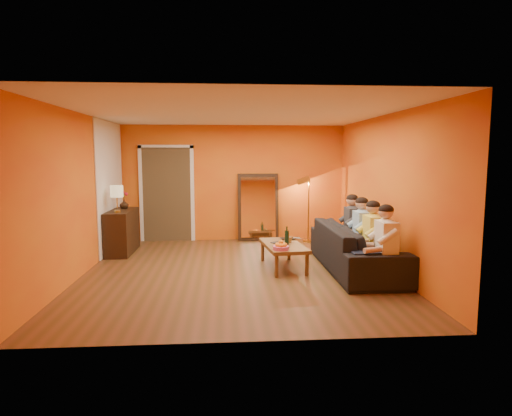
{
  "coord_description": "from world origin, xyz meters",
  "views": [
    {
      "loc": [
        -0.18,
        -6.97,
        1.91
      ],
      "look_at": [
        0.35,
        0.5,
        1.0
      ],
      "focal_mm": 30.0,
      "sensor_mm": 36.0,
      "label": 1
    }
  ],
  "objects": [
    {
      "name": "mirror_frame",
      "position": [
        0.55,
        2.63,
        0.76
      ],
      "size": [
        0.92,
        0.27,
        1.51
      ],
      "primitive_type": "cube",
      "rotation": [
        -0.14,
        0.0,
        0.0
      ],
      "color": "black",
      "rests_on": "floor"
    },
    {
      "name": "person_far_right",
      "position": [
        2.13,
        0.6,
        0.61
      ],
      "size": [
        0.7,
        0.44,
        1.22
      ],
      "primitive_type": null,
      "color": "#323237",
      "rests_on": "sofa"
    },
    {
      "name": "person_far_left",
      "position": [
        2.13,
        -1.05,
        0.61
      ],
      "size": [
        0.7,
        0.44,
        1.22
      ],
      "primitive_type": null,
      "color": "white",
      "rests_on": "sofa"
    },
    {
      "name": "dog",
      "position": [
        1.87,
        0.52,
        0.33
      ],
      "size": [
        0.43,
        0.61,
        0.66
      ],
      "primitive_type": null,
      "rotation": [
        0.0,
        0.0,
        -0.13
      ],
      "color": "#A26C49",
      "rests_on": "floor"
    },
    {
      "name": "book_mid",
      "position": [
        0.62,
        -0.04,
        0.45
      ],
      "size": [
        0.26,
        0.3,
        0.02
      ],
      "primitive_type": "imported",
      "rotation": [
        0.0,
        0.0,
        -0.33
      ],
      "color": "red",
      "rests_on": "book_lower"
    },
    {
      "name": "sofa",
      "position": [
        2.0,
        -0.05,
        0.38
      ],
      "size": [
        2.6,
        1.02,
        0.76
      ],
      "primitive_type": "imported",
      "rotation": [
        0.0,
        0.0,
        1.57
      ],
      "color": "black",
      "rests_on": "floor"
    },
    {
      "name": "person_mid_left",
      "position": [
        2.13,
        -0.5,
        0.61
      ],
      "size": [
        0.7,
        0.44,
        1.22
      ],
      "primitive_type": null,
      "color": "#E7D74D",
      "rests_on": "sofa"
    },
    {
      "name": "laptop",
      "position": [
        0.97,
        0.5,
        0.43
      ],
      "size": [
        0.37,
        0.25,
        0.03
      ],
      "primitive_type": "imported",
      "rotation": [
        0.0,
        0.0,
        0.05
      ],
      "color": "black",
      "rests_on": "coffee_table"
    },
    {
      "name": "book_upper",
      "position": [
        0.61,
        -0.06,
        0.47
      ],
      "size": [
        0.24,
        0.25,
        0.02
      ],
      "primitive_type": "imported",
      "rotation": [
        0.0,
        0.0,
        0.64
      ],
      "color": "black",
      "rests_on": "book_mid"
    },
    {
      "name": "mirror_glass",
      "position": [
        0.55,
        2.59,
        0.76
      ],
      "size": [
        0.78,
        0.21,
        1.35
      ],
      "primitive_type": "cube",
      "rotation": [
        -0.14,
        0.0,
        0.0
      ],
      "color": "white",
      "rests_on": "mirror_frame"
    },
    {
      "name": "door_jamb_right",
      "position": [
        -0.93,
        2.71,
        1.05
      ],
      "size": [
        0.08,
        0.06,
        2.2
      ],
      "primitive_type": "cube",
      "color": "white",
      "rests_on": "wall_back"
    },
    {
      "name": "coffee_table",
      "position": [
        0.79,
        0.15,
        0.21
      ],
      "size": [
        0.76,
        1.28,
        0.42
      ],
      "primitive_type": null,
      "rotation": [
        0.0,
        0.0,
        0.11
      ],
      "color": "brown",
      "rests_on": "floor"
    },
    {
      "name": "door_jamb_left",
      "position": [
        -2.07,
        2.71,
        1.05
      ],
      "size": [
        0.08,
        0.06,
        2.2
      ],
      "primitive_type": "cube",
      "color": "white",
      "rests_on": "wall_back"
    },
    {
      "name": "white_accent",
      "position": [
        -2.48,
        1.75,
        1.3
      ],
      "size": [
        0.02,
        1.9,
        2.58
      ],
      "primitive_type": "cube",
      "color": "white",
      "rests_on": "wall_left"
    },
    {
      "name": "vase",
      "position": [
        -2.24,
        1.8,
        0.94
      ],
      "size": [
        0.18,
        0.18,
        0.19
      ],
      "primitive_type": "imported",
      "color": "black",
      "rests_on": "sideboard"
    },
    {
      "name": "table_lamp",
      "position": [
        -2.24,
        1.25,
        1.1
      ],
      "size": [
        0.24,
        0.24,
        0.51
      ],
      "primitive_type": null,
      "color": "beige",
      "rests_on": "sideboard"
    },
    {
      "name": "doorway_recess",
      "position": [
        -1.5,
        2.83,
        1.05
      ],
      "size": [
        1.06,
        0.3,
        2.1
      ],
      "primitive_type": "cube",
      "color": "#3F2D19",
      "rests_on": "floor"
    },
    {
      "name": "book_lower",
      "position": [
        0.61,
        -0.05,
        0.43
      ],
      "size": [
        0.19,
        0.24,
        0.02
      ],
      "primitive_type": "imported",
      "rotation": [
        0.0,
        0.0,
        -0.13
      ],
      "color": "black",
      "rests_on": "coffee_table"
    },
    {
      "name": "person_mid_right",
      "position": [
        2.13,
        0.05,
        0.61
      ],
      "size": [
        0.7,
        0.44,
        1.22
      ],
      "primitive_type": null,
      "color": "#91BCE0",
      "rests_on": "sofa"
    },
    {
      "name": "wine_bottle",
      "position": [
        0.84,
        0.1,
        0.58
      ],
      "size": [
        0.07,
        0.07,
        0.31
      ],
      "primitive_type": "cylinder",
      "color": "black",
      "rests_on": "coffee_table"
    },
    {
      "name": "sideboard",
      "position": [
        -2.24,
        1.55,
        0.42
      ],
      "size": [
        0.44,
        1.18,
        0.85
      ],
      "primitive_type": "cube",
      "color": "black",
      "rests_on": "floor"
    },
    {
      "name": "tumbler",
      "position": [
        0.91,
        0.27,
        0.47
      ],
      "size": [
        0.13,
        0.13,
        0.1
      ],
      "primitive_type": "imported",
      "rotation": [
        0.0,
        0.0,
        -0.19
      ],
      "color": "#B27F3F",
      "rests_on": "coffee_table"
    },
    {
      "name": "door_header",
      "position": [
        -1.5,
        2.71,
        2.12
      ],
      "size": [
        1.22,
        0.06,
        0.08
      ],
      "primitive_type": "cube",
      "color": "white",
      "rests_on": "wall_back"
    },
    {
      "name": "room_shell",
      "position": [
        0.0,
        0.37,
        1.3
      ],
      "size": [
        5.0,
        5.5,
        2.6
      ],
      "color": "brown",
      "rests_on": "ground"
    },
    {
      "name": "floor_lamp",
      "position": [
        1.65,
        2.35,
        0.72
      ],
      "size": [
        0.34,
        0.3,
        1.44
      ],
      "primitive_type": null,
      "rotation": [
        0.0,
        0.0,
        -0.2
      ],
      "color": "gold",
      "rests_on": "floor"
    },
    {
      "name": "flowers",
      "position": [
        -2.24,
        1.8,
        1.17
      ],
      "size": [
        0.17,
        0.17,
        0.39
      ],
      "primitive_type": null,
      "color": "red",
      "rests_on": "vase"
    },
    {
      "name": "fruit_bowl",
      "position": [
        0.69,
        -0.3,
        0.5
      ],
      "size": [
        0.26,
        0.26,
        0.16
      ],
      "primitive_type": null,
      "color": "#D74C7B",
      "rests_on": "coffee_table"
    }
  ]
}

